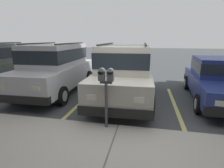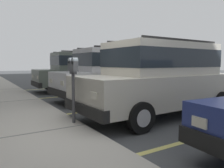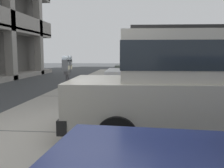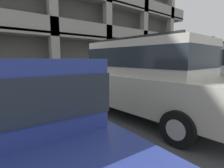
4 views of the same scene
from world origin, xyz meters
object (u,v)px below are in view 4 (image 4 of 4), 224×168
at_px(parking_garage, 29,6).
at_px(parking_meter_near, 96,68).
at_px(silver_suv, 146,76).
at_px(red_sedan, 6,116).
at_px(dark_hatchback, 207,71).

bearing_deg(parking_garage, parking_meter_near, -94.59).
distance_m(silver_suv, parking_meter_near, 2.50).
height_order(red_sedan, dark_hatchback, dark_hatchback).
bearing_deg(parking_meter_near, dark_hatchback, -45.50).
relative_size(dark_hatchback, parking_garage, 0.15).
distance_m(parking_meter_near, parking_garage, 12.47).
bearing_deg(dark_hatchback, parking_garage, 96.02).
bearing_deg(red_sedan, dark_hatchback, 5.57).
relative_size(silver_suv, dark_hatchback, 1.00).
bearing_deg(dark_hatchback, silver_suv, 171.60).
bearing_deg(parking_garage, silver_suv, -94.24).
height_order(silver_suv, dark_hatchback, same).
xyz_separation_m(silver_suv, red_sedan, (-3.29, -0.48, -0.27)).
bearing_deg(red_sedan, parking_meter_near, 45.59).
distance_m(red_sedan, parking_meter_near, 4.54).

